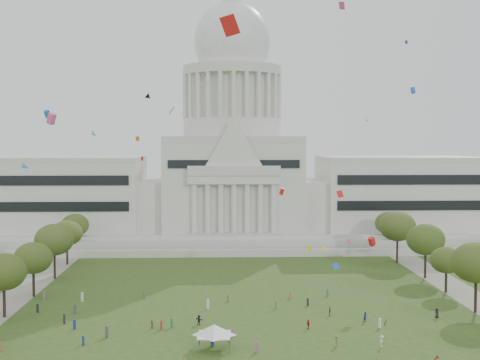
{
  "coord_description": "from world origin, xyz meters",
  "views": [
    {
      "loc": [
        -5.62,
        -107.11,
        32.7
      ],
      "look_at": [
        0.0,
        45.0,
        24.0
      ],
      "focal_mm": 50.0,
      "sensor_mm": 36.0,
      "label": 1
    }
  ],
  "objects": [
    {
      "name": "row_tree_r_4",
      "position": [
        44.76,
        50.04,
        9.29
      ],
      "size": [
        9.19,
        9.19,
        13.06
      ],
      "color": "black",
      "rests_on": "ground"
    },
    {
      "name": "row_tree_l_3",
      "position": [
        -44.09,
        33.92,
        8.21
      ],
      "size": [
        8.12,
        8.12,
        11.55
      ],
      "color": "black",
      "rests_on": "ground"
    },
    {
      "name": "ground",
      "position": [
        0.0,
        0.0,
        0.0
      ],
      "size": [
        400.0,
        400.0,
        0.0
      ],
      "primitive_type": "plane",
      "color": "#334C18",
      "rests_on": "ground"
    },
    {
      "name": "row_tree_r_3",
      "position": [
        44.4,
        34.48,
        7.08
      ],
      "size": [
        7.01,
        7.01,
        9.98
      ],
      "color": "black",
      "rests_on": "ground"
    },
    {
      "name": "person_8",
      "position": [
        -16.82,
        8.52,
        0.76
      ],
      "size": [
        0.8,
        0.56,
        1.51
      ],
      "primitive_type": "imported",
      "rotation": [
        0.0,
        0.0,
        3.3
      ],
      "color": "olive",
      "rests_on": "ground"
    },
    {
      "name": "row_tree_l_6",
      "position": [
        -46.87,
        89.14,
        8.27
      ],
      "size": [
        8.19,
        8.19,
        11.64
      ],
      "color": "black",
      "rests_on": "ground"
    },
    {
      "name": "row_tree_r_2",
      "position": [
        44.17,
        17.44,
        9.66
      ],
      "size": [
        9.55,
        9.55,
        13.58
      ],
      "color": "black",
      "rests_on": "ground"
    },
    {
      "name": "person_10",
      "position": [
        15.86,
        16.1,
        0.88
      ],
      "size": [
        0.65,
        1.07,
        1.75
      ],
      "primitive_type": "imported",
      "rotation": [
        0.0,
        0.0,
        1.66
      ],
      "color": "#994C8C",
      "rests_on": "ground"
    },
    {
      "name": "row_tree_r_5",
      "position": [
        43.49,
        70.19,
        9.93
      ],
      "size": [
        9.82,
        9.82,
        13.96
      ],
      "color": "black",
      "rests_on": "ground"
    },
    {
      "name": "person_3",
      "position": [
        13.66,
        -2.7,
        0.91
      ],
      "size": [
        0.63,
        1.19,
        1.82
      ],
      "primitive_type": "imported",
      "rotation": [
        0.0,
        0.0,
        4.73
      ],
      "color": "olive",
      "rests_on": "ground"
    },
    {
      "name": "person_5",
      "position": [
        -8.61,
        10.61,
        0.91
      ],
      "size": [
        1.72,
        1.59,
        1.82
      ],
      "primitive_type": "imported",
      "rotation": [
        0.0,
        0.0,
        2.45
      ],
      "color": "#26262B",
      "rests_on": "ground"
    },
    {
      "name": "path_right",
      "position": [
        48.0,
        30.0,
        0.02
      ],
      "size": [
        8.0,
        160.0,
        0.04
      ],
      "primitive_type": "cube",
      "color": "gray",
      "rests_on": "ground"
    },
    {
      "name": "distant_crowd",
      "position": [
        -15.29,
        14.78,
        0.86
      ],
      "size": [
        64.78,
        37.78,
        1.95
      ],
      "color": "olive",
      "rests_on": "ground"
    },
    {
      "name": "row_tree_l_5",
      "position": [
        -45.22,
        71.01,
        8.42
      ],
      "size": [
        8.33,
        8.33,
        11.85
      ],
      "color": "black",
      "rests_on": "ground"
    },
    {
      "name": "row_tree_l_2",
      "position": [
        -45.04,
        17.3,
        8.51
      ],
      "size": [
        8.42,
        8.42,
        11.97
      ],
      "color": "black",
      "rests_on": "ground"
    },
    {
      "name": "capitol",
      "position": [
        0.0,
        113.59,
        22.3
      ],
      "size": [
        160.0,
        64.5,
        91.3
      ],
      "color": "#BCB9B0",
      "rests_on": "ground"
    },
    {
      "name": "person_0",
      "position": [
        35.54,
        14.0,
        0.9
      ],
      "size": [
        1.01,
        1.03,
        1.8
      ],
      "primitive_type": "imported",
      "rotation": [
        0.0,
        0.0,
        5.46
      ],
      "color": "#26262B",
      "rests_on": "ground"
    },
    {
      "name": "event_tent",
      "position": [
        -5.87,
        -3.22,
        3.11
      ],
      "size": [
        7.53,
        7.53,
        4.01
      ],
      "color": "#4C4C4C",
      "rests_on": "ground"
    },
    {
      "name": "row_tree_l_4",
      "position": [
        -44.08,
        52.42,
        9.39
      ],
      "size": [
        9.29,
        9.29,
        13.21
      ],
      "color": "black",
      "rests_on": "ground"
    },
    {
      "name": "person_4",
      "position": [
        10.55,
        7.38,
        0.87
      ],
      "size": [
        0.83,
        1.13,
        1.73
      ],
      "primitive_type": "imported",
      "rotation": [
        0.0,
        0.0,
        5.02
      ],
      "color": "#B21E1E",
      "rests_on": "ground"
    },
    {
      "name": "person_2",
      "position": [
        21.62,
        11.57,
        0.91
      ],
      "size": [
        1.04,
        0.89,
        1.82
      ],
      "primitive_type": "imported",
      "rotation": [
        0.0,
        0.0,
        0.48
      ],
      "color": "navy",
      "rests_on": "ground"
    },
    {
      "name": "person_9",
      "position": [
        20.86,
        -3.3,
        0.95
      ],
      "size": [
        1.12,
        1.38,
        1.9
      ],
      "primitive_type": "imported",
      "rotation": [
        0.0,
        0.0,
        1.1
      ],
      "color": "silver",
      "rests_on": "ground"
    },
    {
      "name": "kite_swarm",
      "position": [
        1.7,
        9.34,
        29.4
      ],
      "size": [
        83.3,
        105.44,
        58.26
      ],
      "color": "blue",
      "rests_on": "ground"
    },
    {
      "name": "path_left",
      "position": [
        -48.0,
        30.0,
        0.02
      ],
      "size": [
        8.0,
        160.0,
        0.04
      ],
      "primitive_type": "cube",
      "color": "gray",
      "rests_on": "ground"
    },
    {
      "name": "row_tree_r_6",
      "position": [
        45.96,
        88.13,
        8.51
      ],
      "size": [
        8.42,
        8.42,
        11.97
      ],
      "color": "black",
      "rests_on": "ground"
    }
  ]
}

